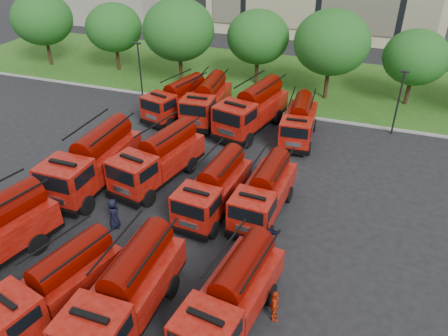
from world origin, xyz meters
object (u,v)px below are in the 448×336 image
object	(u,v)px
firefighter_4	(116,226)
firefighter_5	(262,247)
fire_truck_1	(55,285)
fire_truck_11	(299,121)
fire_truck_5	(159,158)
firefighter_2	(273,319)
fire_truck_7	(265,192)
fire_truck_6	(214,188)
fire_truck_2	(127,292)
fire_truck_3	(232,296)
fire_truck_10	(252,108)
fire_truck_8	(177,99)
fire_truck_9	(207,100)
fire_truck_4	(93,160)

from	to	relation	value
firefighter_4	firefighter_5	world-z (taller)	firefighter_4
fire_truck_1	fire_truck_11	size ratio (longest dim) A/B	1.03
fire_truck_5	fire_truck_11	size ratio (longest dim) A/B	1.15
firefighter_2	firefighter_4	world-z (taller)	firefighter_4
fire_truck_7	fire_truck_1	bearing A→B (deg)	-120.83
fire_truck_1	firefighter_4	distance (m)	6.09
fire_truck_6	fire_truck_2	bearing A→B (deg)	-89.53
fire_truck_11	firefighter_5	world-z (taller)	fire_truck_11
fire_truck_3	firefighter_4	xyz separation A→B (m)	(-8.24, 3.92, -1.54)
fire_truck_10	fire_truck_3	bearing A→B (deg)	-62.94
firefighter_2	fire_truck_5	bearing A→B (deg)	38.19
fire_truck_3	fire_truck_10	xyz separation A→B (m)	(-4.50, 18.29, 0.24)
fire_truck_8	fire_truck_9	xyz separation A→B (m)	(2.53, 0.37, 0.10)
fire_truck_2	fire_truck_7	size ratio (longest dim) A/B	1.09
fire_truck_3	fire_truck_9	xyz separation A→B (m)	(-8.58, 18.96, 0.08)
fire_truck_7	fire_truck_8	size ratio (longest dim) A/B	0.94
firefighter_4	fire_truck_11	bearing A→B (deg)	-55.96
fire_truck_7	firefighter_4	distance (m)	8.67
fire_truck_1	fire_truck_11	distance (m)	20.99
fire_truck_4	fire_truck_9	bearing A→B (deg)	75.92
fire_truck_3	fire_truck_11	bearing A→B (deg)	99.80
fire_truck_2	fire_truck_5	xyz separation A→B (m)	(-3.78, 10.46, 0.02)
fire_truck_11	firefighter_5	bearing A→B (deg)	-91.10
fire_truck_1	fire_truck_9	xyz separation A→B (m)	(-1.14, 20.89, 0.15)
fire_truck_9	firefighter_5	xyz separation A→B (m)	(8.60, -13.91, -1.62)
fire_truck_8	firefighter_5	distance (m)	17.59
fire_truck_11	fire_truck_7	bearing A→B (deg)	-94.45
fire_truck_5	fire_truck_8	bearing A→B (deg)	119.66
fire_truck_11	firefighter_4	world-z (taller)	fire_truck_11
fire_truck_1	fire_truck_4	size ratio (longest dim) A/B	0.86
fire_truck_4	fire_truck_10	size ratio (longest dim) A/B	0.96
fire_truck_1	fire_truck_11	bearing A→B (deg)	85.44
fire_truck_4	fire_truck_8	xyz separation A→B (m)	(0.53, 11.32, -0.27)
fire_truck_2	fire_truck_9	distance (m)	20.76
fire_truck_3	fire_truck_5	xyz separation A→B (m)	(-8.02, 9.12, 0.12)
fire_truck_6	fire_truck_7	world-z (taller)	fire_truck_6
fire_truck_3	fire_truck_2	bearing A→B (deg)	-154.90
firefighter_2	firefighter_4	xyz separation A→B (m)	(-9.94, 3.22, 0.00)
fire_truck_5	firefighter_4	world-z (taller)	fire_truck_5
fire_truck_9	fire_truck_7	bearing A→B (deg)	-57.98
fire_truck_7	firefighter_4	xyz separation A→B (m)	(-7.51, -4.08, -1.48)
fire_truck_8	fire_truck_11	bearing A→B (deg)	11.14
fire_truck_7	firefighter_2	distance (m)	7.83
fire_truck_6	fire_truck_8	world-z (taller)	fire_truck_8
firefighter_2	fire_truck_9	bearing A→B (deg)	18.45
fire_truck_1	firefighter_5	size ratio (longest dim) A/B	3.66
fire_truck_8	fire_truck_11	size ratio (longest dim) A/B	1.07
fire_truck_5	fire_truck_6	world-z (taller)	fire_truck_5
fire_truck_1	fire_truck_6	bearing A→B (deg)	81.64
fire_truck_4	fire_truck_9	xyz separation A→B (m)	(3.06, 11.69, -0.17)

